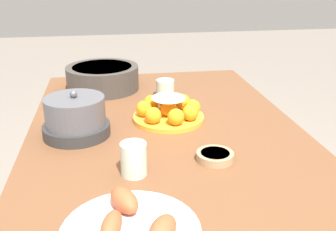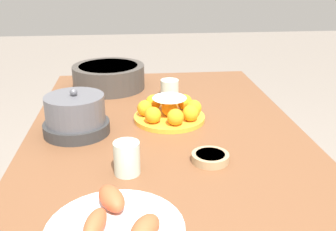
{
  "view_description": "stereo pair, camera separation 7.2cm",
  "coord_description": "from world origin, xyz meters",
  "px_view_note": "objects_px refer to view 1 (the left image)",
  "views": [
    {
      "loc": [
        -1.16,
        0.18,
        1.26
      ],
      "look_at": [
        0.06,
        -0.01,
        0.77
      ],
      "focal_mm": 42.0,
      "sensor_mm": 36.0,
      "label": 1
    },
    {
      "loc": [
        -1.17,
        0.11,
        1.26
      ],
      "look_at": [
        0.06,
        -0.01,
        0.77
      ],
      "focal_mm": 42.0,
      "sensor_mm": 36.0,
      "label": 2
    }
  ],
  "objects_px": {
    "dining_table": "(168,157)",
    "serving_bowl": "(103,77)",
    "seafood_platter": "(131,227)",
    "cake_plate": "(169,110)",
    "cup_near": "(165,88)",
    "cup_far": "(134,159)",
    "sauce_bowl": "(215,156)",
    "warming_pot": "(76,118)"
  },
  "relations": [
    {
      "from": "cup_near",
      "to": "cup_far",
      "type": "distance_m",
      "value": 0.64
    },
    {
      "from": "seafood_platter",
      "to": "cup_far",
      "type": "relative_size",
      "value": 3.25
    },
    {
      "from": "sauce_bowl",
      "to": "seafood_platter",
      "type": "bearing_deg",
      "value": 138.12
    },
    {
      "from": "seafood_platter",
      "to": "cup_far",
      "type": "bearing_deg",
      "value": -5.6
    },
    {
      "from": "cup_near",
      "to": "seafood_platter",
      "type": "bearing_deg",
      "value": 166.85
    },
    {
      "from": "cake_plate",
      "to": "warming_pot",
      "type": "bearing_deg",
      "value": 104.85
    },
    {
      "from": "serving_bowl",
      "to": "sauce_bowl",
      "type": "relative_size",
      "value": 2.94
    },
    {
      "from": "dining_table",
      "to": "serving_bowl",
      "type": "bearing_deg",
      "value": 21.93
    },
    {
      "from": "dining_table",
      "to": "sauce_bowl",
      "type": "bearing_deg",
      "value": -152.7
    },
    {
      "from": "dining_table",
      "to": "serving_bowl",
      "type": "distance_m",
      "value": 0.57
    },
    {
      "from": "sauce_bowl",
      "to": "serving_bowl",
      "type": "bearing_deg",
      "value": 23.5
    },
    {
      "from": "serving_bowl",
      "to": "cup_far",
      "type": "relative_size",
      "value": 3.45
    },
    {
      "from": "cake_plate",
      "to": "sauce_bowl",
      "type": "xyz_separation_m",
      "value": [
        -0.32,
        -0.08,
        -0.02
      ]
    },
    {
      "from": "sauce_bowl",
      "to": "warming_pot",
      "type": "xyz_separation_m",
      "value": [
        0.24,
        0.4,
        0.05
      ]
    },
    {
      "from": "sauce_bowl",
      "to": "cup_far",
      "type": "distance_m",
      "value": 0.24
    },
    {
      "from": "seafood_platter",
      "to": "sauce_bowl",
      "type": "bearing_deg",
      "value": -41.88
    },
    {
      "from": "cup_far",
      "to": "warming_pot",
      "type": "relative_size",
      "value": 0.42
    },
    {
      "from": "sauce_bowl",
      "to": "cup_near",
      "type": "xyz_separation_m",
      "value": [
        0.57,
        0.06,
        0.02
      ]
    },
    {
      "from": "cake_plate",
      "to": "serving_bowl",
      "type": "distance_m",
      "value": 0.46
    },
    {
      "from": "seafood_platter",
      "to": "cake_plate",
      "type": "bearing_deg",
      "value": -16.15
    },
    {
      "from": "cup_near",
      "to": "cake_plate",
      "type": "bearing_deg",
      "value": 174.39
    },
    {
      "from": "seafood_platter",
      "to": "warming_pot",
      "type": "relative_size",
      "value": 1.36
    },
    {
      "from": "dining_table",
      "to": "cup_far",
      "type": "height_order",
      "value": "cup_far"
    },
    {
      "from": "cup_near",
      "to": "dining_table",
      "type": "bearing_deg",
      "value": 172.58
    },
    {
      "from": "dining_table",
      "to": "cake_plate",
      "type": "xyz_separation_m",
      "value": [
        0.12,
        -0.02,
        0.12
      ]
    },
    {
      "from": "cake_plate",
      "to": "warming_pot",
      "type": "relative_size",
      "value": 1.17
    },
    {
      "from": "dining_table",
      "to": "cake_plate",
      "type": "relative_size",
      "value": 5.82
    },
    {
      "from": "cup_far",
      "to": "cup_near",
      "type": "bearing_deg",
      "value": -16.03
    },
    {
      "from": "cake_plate",
      "to": "serving_bowl",
      "type": "bearing_deg",
      "value": 30.16
    },
    {
      "from": "sauce_bowl",
      "to": "warming_pot",
      "type": "relative_size",
      "value": 0.49
    },
    {
      "from": "sauce_bowl",
      "to": "cup_near",
      "type": "relative_size",
      "value": 1.43
    },
    {
      "from": "cake_plate",
      "to": "seafood_platter",
      "type": "relative_size",
      "value": 0.86
    },
    {
      "from": "seafood_platter",
      "to": "cup_far",
      "type": "distance_m",
      "value": 0.25
    },
    {
      "from": "cup_far",
      "to": "seafood_platter",
      "type": "bearing_deg",
      "value": 174.4
    },
    {
      "from": "cup_near",
      "to": "cup_far",
      "type": "bearing_deg",
      "value": 163.97
    },
    {
      "from": "dining_table",
      "to": "cake_plate",
      "type": "bearing_deg",
      "value": -11.23
    },
    {
      "from": "serving_bowl",
      "to": "cup_near",
      "type": "relative_size",
      "value": 4.21
    },
    {
      "from": "dining_table",
      "to": "seafood_platter",
      "type": "xyz_separation_m",
      "value": [
        -0.49,
        0.15,
        0.1
      ]
    },
    {
      "from": "dining_table",
      "to": "cup_near",
      "type": "bearing_deg",
      "value": -7.42
    },
    {
      "from": "dining_table",
      "to": "cup_near",
      "type": "height_order",
      "value": "cup_near"
    },
    {
      "from": "seafood_platter",
      "to": "cup_near",
      "type": "distance_m",
      "value": 0.88
    },
    {
      "from": "dining_table",
      "to": "warming_pot",
      "type": "bearing_deg",
      "value": 83.49
    }
  ]
}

